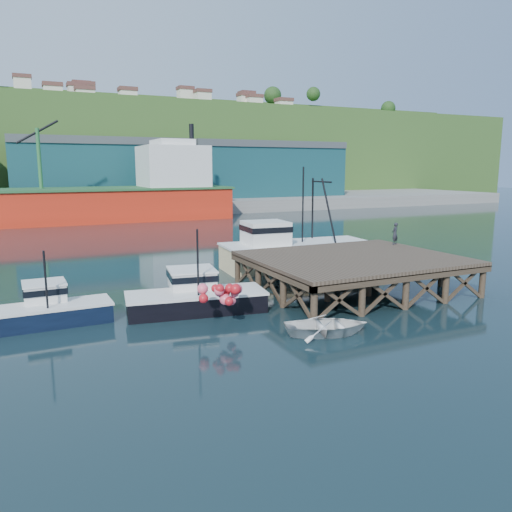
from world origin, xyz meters
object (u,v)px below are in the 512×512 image
trawler (293,248)px  boat_black (195,295)px  dinghy (327,326)px  dockworker (395,234)px  boat_navy (47,308)px

trawler → boat_black: bearing=-138.9°
dinghy → dockworker: size_ratio=2.48×
dockworker → boat_navy: bearing=-19.2°
boat_navy → boat_black: 7.29m
trawler → boat_navy: bearing=-154.5°
boat_black → trawler: (10.24, 7.60, 0.73)m
trawler → dinghy: trawler is taller
dinghy → trawler: bearing=-6.1°
dinghy → dockworker: dockworker is taller
trawler → dockworker: bearing=-38.3°
dinghy → dockworker: (11.41, 8.92, 2.50)m
trawler → dinghy: (-6.08, -13.86, -1.15)m
boat_navy → dinghy: (11.39, -7.15, -0.35)m
boat_black → trawler: bearing=45.1°
dockworker → trawler: bearing=-66.4°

